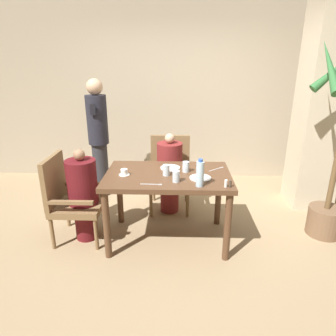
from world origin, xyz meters
TOP-DOWN VIEW (x-y plane):
  - ground_plane at (0.00, 0.00)m, footprint 16.00×16.00m
  - wall_back at (0.00, 2.02)m, footprint 8.00×0.06m
  - pillar_stone at (1.91, 0.98)m, footprint 0.53×0.53m
  - dining_table at (0.00, 0.00)m, footprint 1.30×0.82m
  - chair_left_side at (-1.06, 0.00)m, footprint 0.53×0.53m
  - diner_in_left_chair at (-0.91, 0.00)m, footprint 0.32×0.32m
  - chair_far_side at (0.00, 0.82)m, footprint 0.53×0.53m
  - diner_in_far_chair at (-0.00, 0.67)m, footprint 0.32×0.32m
  - standing_host at (-1.01, 1.16)m, footprint 0.28×0.32m
  - potted_palm at (1.78, 0.15)m, footprint 0.62×0.67m
  - plate_main_left at (0.33, -0.12)m, footprint 0.22×0.22m
  - plate_main_right at (0.02, 0.17)m, footprint 0.22×0.22m
  - teacup_with_saucer at (-0.45, -0.05)m, footprint 0.11×0.11m
  - water_bottle at (0.31, -0.31)m, footprint 0.07×0.07m
  - glass_tall_near at (0.19, 0.07)m, footprint 0.07×0.07m
  - glass_tall_mid at (-0.02, -0.04)m, footprint 0.07×0.07m
  - glass_tall_far at (0.09, -0.21)m, footprint 0.07×0.07m
  - salt_shaker at (0.55, -0.33)m, footprint 0.03×0.03m
  - pepper_shaker at (0.59, -0.33)m, footprint 0.03×0.03m
  - fork_beside_plate at (-0.13, -0.29)m, footprint 0.21×0.02m
  - knife_beside_plate at (0.53, 0.16)m, footprint 0.18×0.15m

SIDE VIEW (x-z plane):
  - ground_plane at x=0.00m, z-range 0.00..0.00m
  - chair_left_side at x=-1.06m, z-range 0.02..0.98m
  - chair_far_side at x=0.00m, z-range 0.02..0.98m
  - diner_in_left_chair at x=-0.91m, z-range 0.01..1.05m
  - diner_in_far_chair at x=0.00m, z-range 0.01..1.06m
  - dining_table at x=0.00m, z-range 0.28..1.06m
  - fork_beside_plate at x=-0.13m, z-range 0.78..0.78m
  - knife_beside_plate at x=0.53m, z-range 0.78..0.78m
  - potted_palm at x=1.78m, z-range -0.29..1.86m
  - plate_main_left at x=0.33m, z-range 0.78..0.79m
  - plate_main_right at x=0.02m, z-range 0.78..0.79m
  - teacup_with_saucer at x=-0.45m, z-range 0.77..0.84m
  - pepper_shaker at x=0.59m, z-range 0.78..0.85m
  - salt_shaker at x=0.55m, z-range 0.78..0.85m
  - glass_tall_near at x=0.19m, z-range 0.78..0.89m
  - glass_tall_mid at x=-0.02m, z-range 0.78..0.89m
  - glass_tall_far at x=0.09m, z-range 0.78..0.89m
  - standing_host at x=-1.01m, z-range 0.06..1.73m
  - water_bottle at x=0.31m, z-range 0.77..1.04m
  - pillar_stone at x=1.91m, z-range 0.00..2.70m
  - wall_back at x=0.00m, z-range 0.00..2.80m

